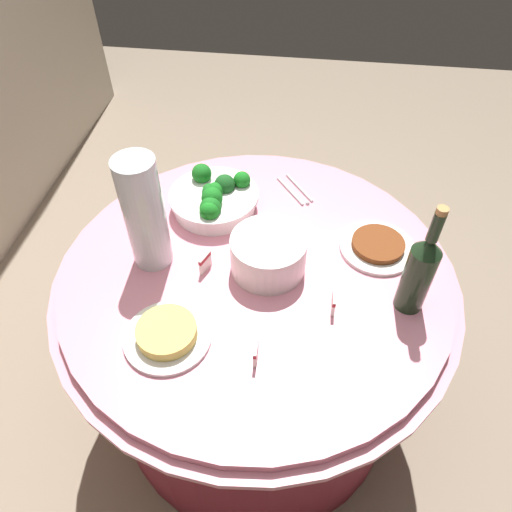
{
  "coord_description": "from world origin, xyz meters",
  "views": [
    {
      "loc": [
        -0.89,
        -0.12,
        1.75
      ],
      "look_at": [
        0.0,
        0.0,
        0.79
      ],
      "focal_mm": 33.53,
      "sensor_mm": 36.0,
      "label": 1
    }
  ],
  "objects_px": {
    "plate_stack": "(268,254)",
    "broccoli_bowl": "(214,198)",
    "label_placard_front": "(334,302)",
    "serving_tongs": "(296,190)",
    "label_placard_rear": "(205,262)",
    "food_plate_stir_fry": "(378,246)",
    "decorative_fruit_vase": "(145,220)",
    "food_plate_noodles": "(167,334)",
    "wine_bottle": "(419,272)",
    "label_placard_mid": "(256,352)"
  },
  "relations": [
    {
      "from": "food_plate_noodles",
      "to": "label_placard_front",
      "type": "distance_m",
      "value": 0.43
    },
    {
      "from": "food_plate_noodles",
      "to": "food_plate_stir_fry",
      "type": "distance_m",
      "value": 0.65
    },
    {
      "from": "wine_bottle",
      "to": "label_placard_mid",
      "type": "height_order",
      "value": "wine_bottle"
    },
    {
      "from": "serving_tongs",
      "to": "label_placard_front",
      "type": "distance_m",
      "value": 0.49
    },
    {
      "from": "broccoli_bowl",
      "to": "label_placard_mid",
      "type": "xyz_separation_m",
      "value": [
        -0.52,
        -0.2,
        -0.01
      ]
    },
    {
      "from": "plate_stack",
      "to": "food_plate_stir_fry",
      "type": "height_order",
      "value": "plate_stack"
    },
    {
      "from": "serving_tongs",
      "to": "label_placard_rear",
      "type": "xyz_separation_m",
      "value": [
        -0.38,
        0.23,
        0.03
      ]
    },
    {
      "from": "serving_tongs",
      "to": "label_placard_front",
      "type": "relative_size",
      "value": 2.82
    },
    {
      "from": "serving_tongs",
      "to": "label_placard_front",
      "type": "bearing_deg",
      "value": -164.29
    },
    {
      "from": "food_plate_noodles",
      "to": "label_placard_front",
      "type": "bearing_deg",
      "value": -70.09
    },
    {
      "from": "label_placard_rear",
      "to": "plate_stack",
      "type": "bearing_deg",
      "value": -80.09
    },
    {
      "from": "food_plate_noodles",
      "to": "label_placard_mid",
      "type": "relative_size",
      "value": 4.0
    },
    {
      "from": "serving_tongs",
      "to": "label_placard_mid",
      "type": "height_order",
      "value": "label_placard_mid"
    },
    {
      "from": "plate_stack",
      "to": "label_placard_rear",
      "type": "distance_m",
      "value": 0.18
    },
    {
      "from": "broccoli_bowl",
      "to": "plate_stack",
      "type": "relative_size",
      "value": 1.33
    },
    {
      "from": "broccoli_bowl",
      "to": "serving_tongs",
      "type": "relative_size",
      "value": 1.8
    },
    {
      "from": "label_placard_rear",
      "to": "label_placard_mid",
      "type": "bearing_deg",
      "value": -146.25
    },
    {
      "from": "wine_bottle",
      "to": "label_placard_mid",
      "type": "xyz_separation_m",
      "value": [
        -0.22,
        0.38,
        -0.1
      ]
    },
    {
      "from": "food_plate_noodles",
      "to": "label_placard_mid",
      "type": "xyz_separation_m",
      "value": [
        -0.03,
        -0.23,
        0.01
      ]
    },
    {
      "from": "food_plate_noodles",
      "to": "label_placard_front",
      "type": "relative_size",
      "value": 4.0
    },
    {
      "from": "label_placard_front",
      "to": "food_plate_noodles",
      "type": "bearing_deg",
      "value": 109.91
    },
    {
      "from": "wine_bottle",
      "to": "decorative_fruit_vase",
      "type": "relative_size",
      "value": 0.99
    },
    {
      "from": "broccoli_bowl",
      "to": "label_placard_front",
      "type": "bearing_deg",
      "value": -132.38
    },
    {
      "from": "wine_bottle",
      "to": "decorative_fruit_vase",
      "type": "height_order",
      "value": "decorative_fruit_vase"
    },
    {
      "from": "food_plate_noodles",
      "to": "label_placard_mid",
      "type": "distance_m",
      "value": 0.23
    },
    {
      "from": "plate_stack",
      "to": "label_placard_mid",
      "type": "height_order",
      "value": "plate_stack"
    },
    {
      "from": "label_placard_front",
      "to": "plate_stack",
      "type": "bearing_deg",
      "value": 56.39
    },
    {
      "from": "broccoli_bowl",
      "to": "label_placard_rear",
      "type": "xyz_separation_m",
      "value": [
        -0.26,
        -0.02,
        -0.01
      ]
    },
    {
      "from": "food_plate_stir_fry",
      "to": "label_placard_rear",
      "type": "bearing_deg",
      "value": 106.75
    },
    {
      "from": "broccoli_bowl",
      "to": "food_plate_noodles",
      "type": "xyz_separation_m",
      "value": [
        -0.49,
        0.02,
        -0.03
      ]
    },
    {
      "from": "broccoli_bowl",
      "to": "label_placard_rear",
      "type": "bearing_deg",
      "value": -174.83
    },
    {
      "from": "serving_tongs",
      "to": "label_placard_rear",
      "type": "distance_m",
      "value": 0.44
    },
    {
      "from": "decorative_fruit_vase",
      "to": "broccoli_bowl",
      "type": "bearing_deg",
      "value": -29.53
    },
    {
      "from": "food_plate_noodles",
      "to": "wine_bottle",
      "type": "bearing_deg",
      "value": -72.45
    },
    {
      "from": "broccoli_bowl",
      "to": "decorative_fruit_vase",
      "type": "bearing_deg",
      "value": 150.47
    },
    {
      "from": "serving_tongs",
      "to": "wine_bottle",
      "type": "bearing_deg",
      "value": -142.43
    },
    {
      "from": "broccoli_bowl",
      "to": "plate_stack",
      "type": "bearing_deg",
      "value": -138.91
    },
    {
      "from": "wine_bottle",
      "to": "food_plate_noodles",
      "type": "distance_m",
      "value": 0.64
    },
    {
      "from": "plate_stack",
      "to": "decorative_fruit_vase",
      "type": "bearing_deg",
      "value": 91.99
    },
    {
      "from": "decorative_fruit_vase",
      "to": "label_placard_rear",
      "type": "height_order",
      "value": "decorative_fruit_vase"
    },
    {
      "from": "wine_bottle",
      "to": "label_placard_rear",
      "type": "distance_m",
      "value": 0.57
    },
    {
      "from": "broccoli_bowl",
      "to": "decorative_fruit_vase",
      "type": "distance_m",
      "value": 0.29
    },
    {
      "from": "wine_bottle",
      "to": "label_placard_rear",
      "type": "relative_size",
      "value": 6.11
    },
    {
      "from": "plate_stack",
      "to": "broccoli_bowl",
      "type": "bearing_deg",
      "value": 41.09
    },
    {
      "from": "food_plate_stir_fry",
      "to": "label_placard_front",
      "type": "distance_m",
      "value": 0.27
    },
    {
      "from": "wine_bottle",
      "to": "food_plate_noodles",
      "type": "relative_size",
      "value": 1.53
    },
    {
      "from": "plate_stack",
      "to": "label_placard_rear",
      "type": "bearing_deg",
      "value": 99.91
    },
    {
      "from": "plate_stack",
      "to": "wine_bottle",
      "type": "bearing_deg",
      "value": -101.73
    },
    {
      "from": "label_placard_mid",
      "to": "broccoli_bowl",
      "type": "bearing_deg",
      "value": 21.12
    },
    {
      "from": "broccoli_bowl",
      "to": "label_placard_front",
      "type": "distance_m",
      "value": 0.52
    }
  ]
}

